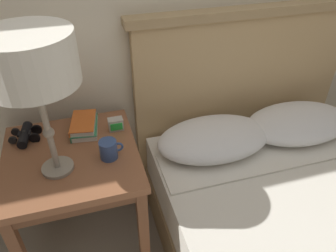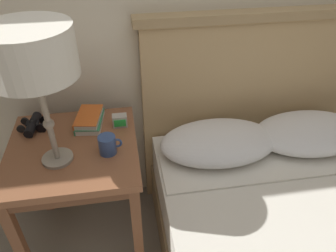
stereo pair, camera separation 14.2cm
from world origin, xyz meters
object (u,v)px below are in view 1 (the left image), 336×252
book_stacked_on_top (83,123)px  coffee_mug (109,149)px  alarm_clock (116,124)px  nightstand (74,169)px  binoculars_pair (25,135)px  book_on_nightstand (84,127)px  table_lamp (30,62)px

book_stacked_on_top → coffee_mug: size_ratio=1.99×
alarm_clock → nightstand: bearing=-150.3°
binoculars_pair → alarm_clock: alarm_clock is taller
book_stacked_on_top → coffee_mug: (0.09, -0.23, 0.00)m
nightstand → binoculars_pair: size_ratio=4.04×
book_on_nightstand → coffee_mug: (0.09, -0.23, 0.03)m
table_lamp → coffee_mug: bearing=3.4°
nightstand → table_lamp: size_ratio=1.14×
binoculars_pair → alarm_clock: (0.41, -0.05, 0.01)m
book_on_nightstand → nightstand: bearing=-114.7°
book_on_nightstand → table_lamp: bearing=-117.7°
book_stacked_on_top → coffee_mug: bearing=-68.7°
nightstand → binoculars_pair: (-0.19, 0.17, 0.11)m
nightstand → book_stacked_on_top: size_ratio=3.21×
nightstand → alarm_clock: (0.22, 0.13, 0.12)m
coffee_mug → alarm_clock: (0.06, 0.19, -0.01)m
alarm_clock → table_lamp: bearing=-143.2°
table_lamp → binoculars_pair: 0.54m
nightstand → coffee_mug: 0.22m
book_stacked_on_top → nightstand: bearing=-113.7°
binoculars_pair → nightstand: bearing=-42.2°
coffee_mug → alarm_clock: 0.20m
nightstand → binoculars_pair: binoculars_pair is taller
coffee_mug → binoculars_pair: bearing=146.0°
alarm_clock → coffee_mug: bearing=-107.0°
book_on_nightstand → alarm_clock: size_ratio=2.99×
nightstand → book_stacked_on_top: bearing=66.3°
nightstand → alarm_clock: size_ratio=9.40×
binoculars_pair → coffee_mug: bearing=-34.0°
book_stacked_on_top → binoculars_pair: book_stacked_on_top is taller
table_lamp → binoculars_pair: table_lamp is taller
nightstand → coffee_mug: size_ratio=6.39×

